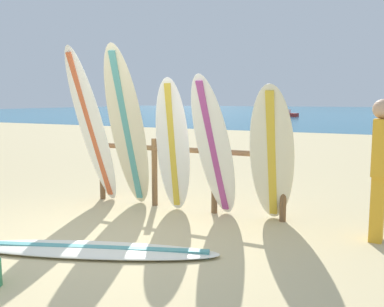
{
  "coord_description": "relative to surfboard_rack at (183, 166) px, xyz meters",
  "views": [
    {
      "loc": [
        2.97,
        -3.82,
        1.68
      ],
      "look_at": [
        0.09,
        2.14,
        0.83
      ],
      "focal_mm": 39.47,
      "sensor_mm": 36.0,
      "label": 1
    }
  ],
  "objects": [
    {
      "name": "ground_plane",
      "position": [
        -0.09,
        -1.84,
        -0.68
      ],
      "size": [
        120.0,
        120.0,
        0.0
      ],
      "primitive_type": "plane",
      "color": "#CCB784"
    },
    {
      "name": "ocean_water",
      "position": [
        -0.09,
        56.16,
        -0.67
      ],
      "size": [
        120.0,
        80.0,
        0.01
      ],
      "primitive_type": "cube",
      "color": "#196B93",
      "rests_on": "ground"
    },
    {
      "name": "surfboard_rack",
      "position": [
        0.0,
        0.0,
        0.0
      ],
      "size": [
        3.18,
        0.09,
        1.07
      ],
      "color": "brown",
      "rests_on": "ground"
    },
    {
      "name": "surfboard_leaning_far_left",
      "position": [
        -1.4,
        -0.4,
        0.56
      ],
      "size": [
        0.61,
        1.0,
        2.47
      ],
      "color": "white",
      "rests_on": "ground"
    },
    {
      "name": "surfboard_leaning_left",
      "position": [
        -0.72,
        -0.43,
        0.55
      ],
      "size": [
        0.71,
        1.13,
        2.45
      ],
      "color": "beige",
      "rests_on": "ground"
    },
    {
      "name": "surfboard_leaning_center_left",
      "position": [
        -0.04,
        -0.27,
        0.32
      ],
      "size": [
        0.58,
        0.59,
        1.99
      ],
      "color": "white",
      "rests_on": "ground"
    },
    {
      "name": "surfboard_leaning_center",
      "position": [
        0.68,
        -0.41,
        0.33
      ],
      "size": [
        0.55,
        1.02,
        2.01
      ],
      "color": "white",
      "rests_on": "ground"
    },
    {
      "name": "surfboard_leaning_center_right",
      "position": [
        1.44,
        -0.28,
        0.26
      ],
      "size": [
        0.7,
        0.97,
        1.88
      ],
      "color": "silver",
      "rests_on": "ground"
    },
    {
      "name": "surfboard_lying_on_sand",
      "position": [
        -0.1,
        -2.12,
        -0.64
      ],
      "size": [
        2.91,
        1.47,
        0.08
      ],
      "color": "white",
      "rests_on": "ground"
    },
    {
      "name": "beachgoer_standing",
      "position": [
        2.74,
        -0.32,
        0.25
      ],
      "size": [
        0.23,
        0.28,
        1.68
      ],
      "color": "gold",
      "rests_on": "ground"
    },
    {
      "name": "small_boat_offshore",
      "position": [
        -6.94,
        35.68,
        -0.42
      ],
      "size": [
        2.67,
        1.59,
        0.71
      ],
      "color": "#B22D28",
      "rests_on": "ocean_water"
    }
  ]
}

